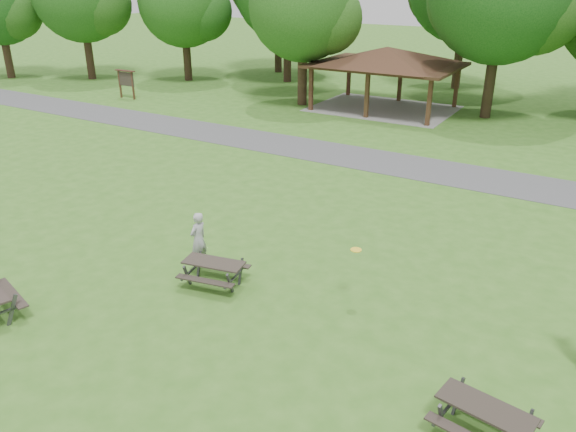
# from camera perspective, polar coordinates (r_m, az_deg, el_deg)

# --- Properties ---
(ground) EXTENTS (160.00, 160.00, 0.00)m
(ground) POSITION_cam_1_polar(r_m,az_deg,el_deg) (14.88, -11.43, -9.14)
(ground) COLOR #386C1F
(ground) RESTS_ON ground
(asphalt_path) EXTENTS (120.00, 3.20, 0.02)m
(asphalt_path) POSITION_cam_1_polar(r_m,az_deg,el_deg) (25.87, 9.55, 5.48)
(asphalt_path) COLOR #49494B
(asphalt_path) RESTS_ON ground
(pavilion) EXTENTS (8.60, 7.01, 3.76)m
(pavilion) POSITION_cam_1_polar(r_m,az_deg,el_deg) (35.73, 9.98, 15.48)
(pavilion) COLOR #3C2216
(pavilion) RESTS_ON ground
(notice_board) EXTENTS (1.60, 0.30, 1.88)m
(notice_board) POSITION_cam_1_polar(r_m,az_deg,el_deg) (40.02, -16.16, 13.23)
(notice_board) COLOR #3D2516
(notice_board) RESTS_ON ground
(tree_row_b) EXTENTS (7.14, 6.80, 9.28)m
(tree_row_b) POSITION_cam_1_polar(r_m,az_deg,el_deg) (45.60, -10.47, 20.45)
(tree_row_b) COLOR black
(tree_row_b) RESTS_ON ground
(tree_row_d) EXTENTS (6.93, 6.60, 9.27)m
(tree_row_d) POSITION_cam_1_polar(r_m,az_deg,el_deg) (36.23, 1.67, 20.22)
(tree_row_d) COLOR #302115
(tree_row_d) RESTS_ON ground
(picnic_table_middle) EXTENTS (1.89, 1.63, 0.72)m
(picnic_table_middle) POSITION_cam_1_polar(r_m,az_deg,el_deg) (15.48, -7.54, -5.18)
(picnic_table_middle) COLOR #2D2620
(picnic_table_middle) RESTS_ON ground
(picnic_table_far) EXTENTS (1.92, 1.64, 0.74)m
(picnic_table_far) POSITION_cam_1_polar(r_m,az_deg,el_deg) (11.39, 19.37, -18.47)
(picnic_table_far) COLOR black
(picnic_table_far) RESTS_ON ground
(frisbee_in_flight) EXTENTS (0.37, 0.37, 0.02)m
(frisbee_in_flight) POSITION_cam_1_polar(r_m,az_deg,el_deg) (14.10, 6.93, -3.43)
(frisbee_in_flight) COLOR yellow
(frisbee_in_flight) RESTS_ON ground
(frisbee_thrower) EXTENTS (0.43, 0.62, 1.65)m
(frisbee_thrower) POSITION_cam_1_polar(r_m,az_deg,el_deg) (16.42, -9.10, -2.35)
(frisbee_thrower) COLOR #ABABAE
(frisbee_thrower) RESTS_ON ground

